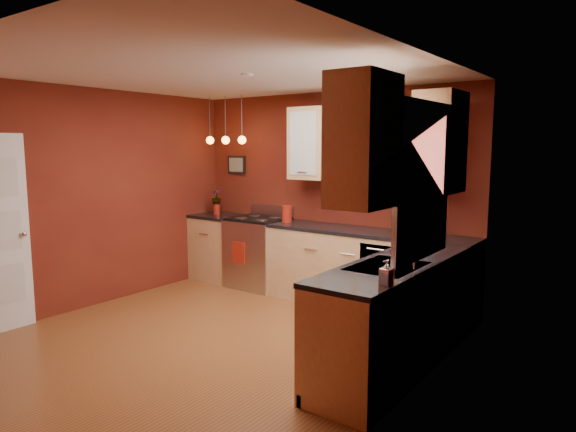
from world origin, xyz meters
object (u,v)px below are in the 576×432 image
Objects in this scene: coffee_maker at (423,223)px; soap_pump at (387,273)px; red_canister at (287,214)px; sink at (388,269)px; gas_range at (258,252)px.

coffee_maker is 2.26m from soap_pump.
red_canister is at bearing 139.37° from soap_pump.
red_canister reaches higher than soap_pump.
red_canister is 1.18× the size of soap_pump.
soap_pump is (0.25, -0.55, 0.11)m from sink.
red_canister is at bearing 145.01° from sink.
sink is 2.61m from red_canister.
soap_pump is at bearing -35.55° from gas_range.
gas_range is at bearing 144.45° from soap_pump.
sink is at bearing 114.26° from soap_pump.
gas_range is at bearing 150.22° from sink.
gas_range is 1.59× the size of sink.
red_canister is 0.79× the size of coffee_maker.
soap_pump is at bearing -65.74° from sink.
red_canister reaches higher than gas_range.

